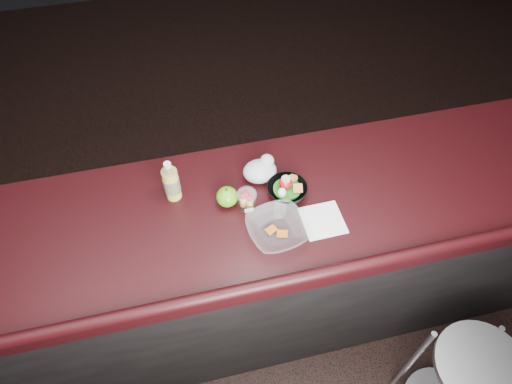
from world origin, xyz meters
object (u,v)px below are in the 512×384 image
(stool_right, at_px, (464,381))
(fruit_cup, at_px, (247,200))
(snack_bowl, at_px, (287,190))
(lemonade_bottle, at_px, (171,183))
(takeout_bowl, at_px, (277,229))
(green_apple, at_px, (227,197))

(stool_right, distance_m, fruit_cup, 1.18)
(fruit_cup, distance_m, snack_bowl, 0.18)
(lemonade_bottle, relative_size, takeout_bowl, 0.76)
(fruit_cup, height_order, green_apple, fruit_cup)
(lemonade_bottle, bearing_deg, stool_right, -39.56)
(stool_right, height_order, lemonade_bottle, lemonade_bottle)
(stool_right, xyz_separation_m, fruit_cup, (-0.75, 0.72, 0.54))
(green_apple, xyz_separation_m, takeout_bowl, (0.16, -0.19, -0.01))
(lemonade_bottle, relative_size, green_apple, 2.17)
(lemonade_bottle, distance_m, takeout_bowl, 0.46)
(stool_right, relative_size, snack_bowl, 3.41)
(lemonade_bottle, height_order, snack_bowl, lemonade_bottle)
(snack_bowl, height_order, takeout_bowl, snack_bowl)
(lemonade_bottle, relative_size, snack_bowl, 0.92)
(lemonade_bottle, xyz_separation_m, takeout_bowl, (0.36, -0.27, -0.06))
(lemonade_bottle, height_order, green_apple, lemonade_bottle)
(stool_right, height_order, green_apple, green_apple)
(fruit_cup, xyz_separation_m, snack_bowl, (0.17, 0.03, -0.03))
(stool_right, bearing_deg, snack_bowl, 127.67)
(green_apple, height_order, takeout_bowl, green_apple)
(stool_right, height_order, fruit_cup, fruit_cup)
(stool_right, relative_size, fruit_cup, 6.47)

